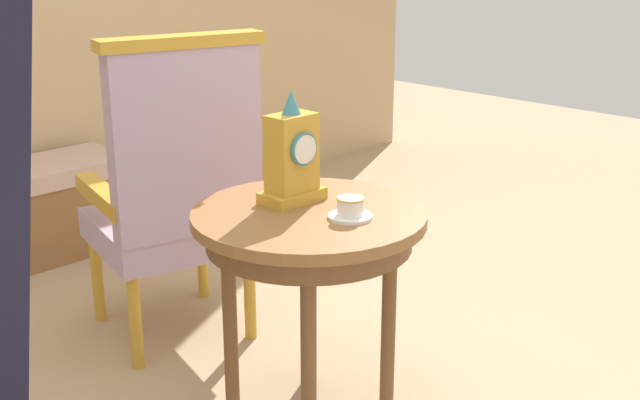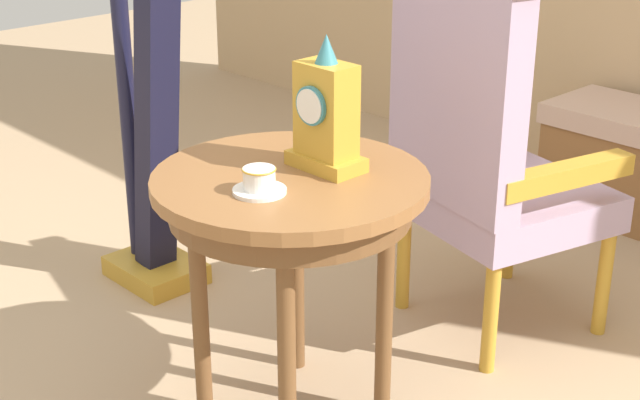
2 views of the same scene
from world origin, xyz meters
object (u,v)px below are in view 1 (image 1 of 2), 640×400
object	(u,v)px
mantel_clock	(292,158)
window_bench	(31,212)
armchair	(176,188)
teacup_left	(350,209)
side_table	(309,238)

from	to	relation	value
mantel_clock	window_bench	distance (m)	1.89
armchair	window_bench	world-z (taller)	armchair
teacup_left	mantel_clock	world-z (taller)	mantel_clock
mantel_clock	armchair	bearing A→B (deg)	88.04
side_table	mantel_clock	bearing A→B (deg)	74.88
side_table	armchair	size ratio (longest dim) A/B	0.61
teacup_left	mantel_clock	size ratio (longest dim) A/B	0.38
mantel_clock	window_bench	xyz separation A→B (m)	(0.03, 1.79, -0.60)
armchair	window_bench	size ratio (longest dim) A/B	1.24
side_table	teacup_left	world-z (taller)	teacup_left
window_bench	teacup_left	bearing A→B (deg)	-90.41
armchair	window_bench	distance (m)	1.22
mantel_clock	teacup_left	bearing A→B (deg)	-87.09
side_table	teacup_left	xyz separation A→B (m)	(0.04, -0.13, 0.11)
teacup_left	armchair	xyz separation A→B (m)	(0.01, 0.85, -0.12)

